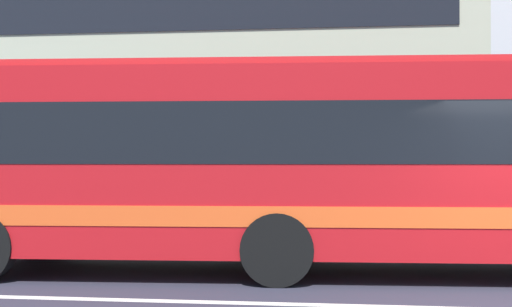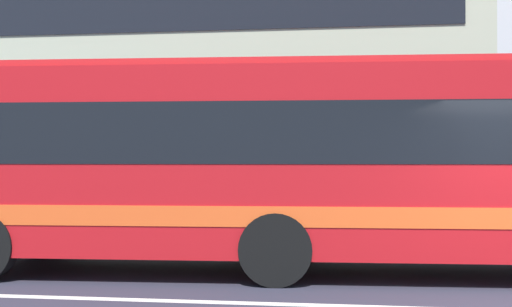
{
  "view_description": "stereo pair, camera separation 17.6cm",
  "coord_description": "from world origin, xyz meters",
  "views": [
    {
      "loc": [
        -2.81,
        -7.47,
        1.74
      ],
      "look_at": [
        -3.87,
        2.15,
        1.81
      ],
      "focal_mm": 44.07,
      "sensor_mm": 36.0,
      "label": 1
    },
    {
      "loc": [
        -2.63,
        -7.45,
        1.74
      ],
      "look_at": [
        -3.87,
        2.15,
        1.81
      ],
      "focal_mm": 44.07,
      "sensor_mm": 36.0,
      "label": 2
    }
  ],
  "objects": [
    {
      "name": "apartment_block_left",
      "position": [
        -8.58,
        15.43,
        5.51
      ],
      "size": [
        20.22,
        11.63,
        11.02
      ],
      "color": "#B8BC9E",
      "rests_on": "ground_plane"
    },
    {
      "name": "transit_bus",
      "position": [
        -2.79,
        2.23,
        1.74
      ],
      "size": [
        11.91,
        3.09,
        3.14
      ],
      "color": "red",
      "rests_on": "ground_plane"
    }
  ]
}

